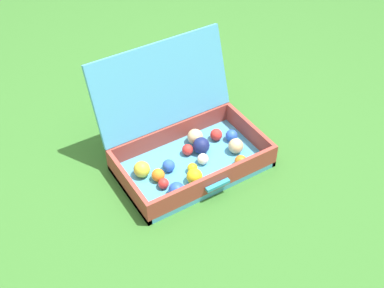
% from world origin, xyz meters
% --- Properties ---
extents(ground_plane, '(16.00, 16.00, 0.00)m').
position_xyz_m(ground_plane, '(0.00, 0.00, 0.00)').
color(ground_plane, '#336B28').
extents(open_suitcase, '(0.64, 0.52, 0.47)m').
position_xyz_m(open_suitcase, '(0.04, -0.01, 0.10)').
color(open_suitcase, '#4799C6').
rests_on(open_suitcase, ground).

